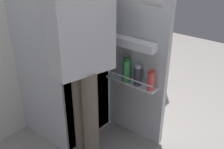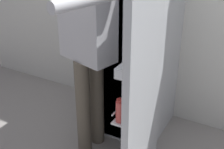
% 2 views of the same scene
% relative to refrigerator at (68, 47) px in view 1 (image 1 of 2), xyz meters
% --- Properties ---
extents(ground_plane, '(6.90, 6.90, 0.00)m').
position_rel_refrigerator_xyz_m(ground_plane, '(-0.03, -0.51, -0.85)').
color(ground_plane, gray).
extents(kitchen_wall, '(4.40, 0.10, 2.43)m').
position_rel_refrigerator_xyz_m(kitchen_wall, '(-0.03, 0.41, 0.36)').
color(kitchen_wall, silver).
rests_on(kitchen_wall, ground_plane).
extents(refrigerator, '(0.63, 1.20, 1.70)m').
position_rel_refrigerator_xyz_m(refrigerator, '(0.00, 0.00, 0.00)').
color(refrigerator, silver).
rests_on(refrigerator, ground_plane).
extents(person, '(0.57, 0.81, 1.69)m').
position_rel_refrigerator_xyz_m(person, '(-0.23, -0.43, 0.17)').
color(person, '#665B4C').
rests_on(person, ground_plane).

